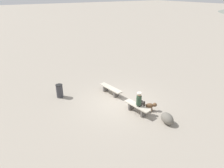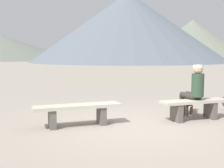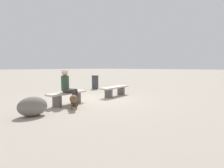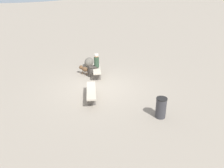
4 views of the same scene
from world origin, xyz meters
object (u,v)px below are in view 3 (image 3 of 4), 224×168
object	(u,v)px
bench_left	(115,89)
seated_person	(68,85)
bench_right	(67,96)
boulder	(32,106)
dog	(74,99)
trash_bin	(95,82)

from	to	relation	value
bench_left	seated_person	xyz separation A→B (m)	(2.80, 0.16, 0.42)
bench_right	boulder	world-z (taller)	boulder
bench_left	boulder	bearing A→B (deg)	1.28
bench_left	boulder	size ratio (longest dim) A/B	2.32
bench_left	seated_person	size ratio (longest dim) A/B	1.46
seated_person	dog	xyz separation A→B (m)	(0.21, 0.67, -0.42)
boulder	seated_person	bearing A→B (deg)	-160.47
seated_person	trash_bin	xyz separation A→B (m)	(-4.21, -3.17, -0.32)
trash_bin	seated_person	bearing A→B (deg)	36.96
bench_right	trash_bin	bearing A→B (deg)	-151.73
bench_left	bench_right	size ratio (longest dim) A/B	1.13
bench_left	seated_person	distance (m)	2.84
bench_right	seated_person	world-z (taller)	seated_person
trash_bin	dog	bearing A→B (deg)	40.97
dog	boulder	bearing A→B (deg)	-61.90
trash_bin	bench_right	bearing A→B (deg)	36.26
seated_person	boulder	bearing A→B (deg)	3.00
boulder	trash_bin	bearing A→B (deg)	-147.20
seated_person	boulder	size ratio (longest dim) A/B	1.59
bench_left	seated_person	bearing A→B (deg)	-4.78
dog	trash_bin	size ratio (longest dim) A/B	0.76
bench_left	dog	world-z (taller)	dog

